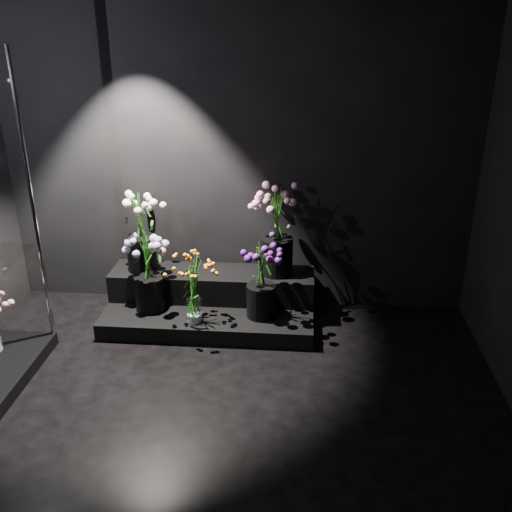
# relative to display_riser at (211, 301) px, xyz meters

# --- Properties ---
(floor) EXTENTS (4.00, 4.00, 0.00)m
(floor) POSITION_rel_display_riser_xyz_m (0.20, -1.65, -0.16)
(floor) COLOR black
(floor) RESTS_ON ground
(wall_back) EXTENTS (4.00, 0.00, 4.00)m
(wall_back) POSITION_rel_display_riser_xyz_m (0.20, 0.35, 1.24)
(wall_back) COLOR black
(wall_back) RESTS_ON floor
(display_riser) EXTENTS (1.76, 0.78, 0.39)m
(display_riser) POSITION_rel_display_riser_xyz_m (0.00, 0.00, 0.00)
(display_riser) COLOR black
(display_riser) RESTS_ON floor
(bouquet_orange_bells) EXTENTS (0.33, 0.33, 0.56)m
(bouquet_orange_bells) POSITION_rel_display_riser_xyz_m (-0.08, -0.34, 0.27)
(bouquet_orange_bells) COLOR white
(bouquet_orange_bells) RESTS_ON display_riser
(bouquet_lilac) EXTENTS (0.44, 0.44, 0.64)m
(bouquet_lilac) POSITION_rel_display_riser_xyz_m (-0.49, -0.16, 0.36)
(bouquet_lilac) COLOR black
(bouquet_lilac) RESTS_ON display_riser
(bouquet_purple) EXTENTS (0.34, 0.34, 0.65)m
(bouquet_purple) POSITION_rel_display_riser_xyz_m (0.45, -0.20, 0.35)
(bouquet_purple) COLOR black
(bouquet_purple) RESTS_ON display_riser
(bouquet_cream_roses) EXTENTS (0.40, 0.40, 0.69)m
(bouquet_cream_roses) POSITION_rel_display_riser_xyz_m (-0.60, 0.09, 0.63)
(bouquet_cream_roses) COLOR black
(bouquet_cream_roses) RESTS_ON display_riser
(bouquet_pink_roses) EXTENTS (0.44, 0.44, 0.76)m
(bouquet_pink_roses) POSITION_rel_display_riser_xyz_m (0.56, 0.12, 0.65)
(bouquet_pink_roses) COLOR black
(bouquet_pink_roses) RESTS_ON display_riser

